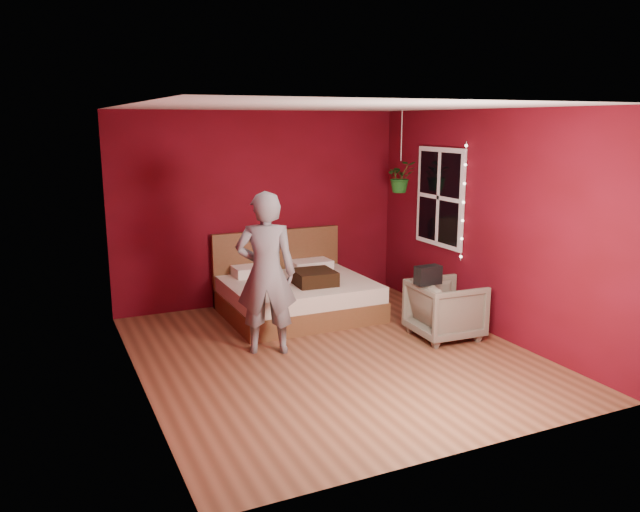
# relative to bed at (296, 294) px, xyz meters

# --- Properties ---
(floor) EXTENTS (4.50, 4.50, 0.00)m
(floor) POSITION_rel_bed_xyz_m (-0.20, -1.51, -0.26)
(floor) COLOR brown
(floor) RESTS_ON ground
(room_walls) EXTENTS (4.04, 4.54, 2.62)m
(room_walls) POSITION_rel_bed_xyz_m (-0.20, -1.51, 1.42)
(room_walls) COLOR maroon
(room_walls) RESTS_ON ground
(window) EXTENTS (0.05, 0.97, 1.27)m
(window) POSITION_rel_bed_xyz_m (1.76, -0.61, 1.24)
(window) COLOR white
(window) RESTS_ON room_walls
(fairy_lights) EXTENTS (0.04, 0.04, 1.45)m
(fairy_lights) POSITION_rel_bed_xyz_m (1.74, -1.13, 1.24)
(fairy_lights) COLOR silver
(fairy_lights) RESTS_ON room_walls
(bed) EXTENTS (1.83, 1.55, 1.00)m
(bed) POSITION_rel_bed_xyz_m (0.00, 0.00, 0.00)
(bed) COLOR brown
(bed) RESTS_ON ground
(person) EXTENTS (0.75, 0.63, 1.76)m
(person) POSITION_rel_bed_xyz_m (-0.81, -1.14, 0.62)
(person) COLOR slate
(person) RESTS_ON ground
(armchair) EXTENTS (0.78, 0.76, 0.67)m
(armchair) POSITION_rel_bed_xyz_m (1.22, -1.57, 0.08)
(armchair) COLOR #6B6554
(armchair) RESTS_ON ground
(handbag) EXTENTS (0.30, 0.16, 0.21)m
(handbag) POSITION_rel_bed_xyz_m (0.95, -1.59, 0.52)
(handbag) COLOR black
(handbag) RESTS_ON armchair
(throw_pillow) EXTENTS (0.52, 0.52, 0.18)m
(throw_pillow) POSITION_rel_bed_xyz_m (0.12, -0.31, 0.28)
(throw_pillow) COLOR black
(throw_pillow) RESTS_ON bed
(hanging_plant) EXTENTS (0.42, 0.38, 1.07)m
(hanging_plant) POSITION_rel_bed_xyz_m (1.47, -0.13, 1.48)
(hanging_plant) COLOR silver
(hanging_plant) RESTS_ON room_walls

